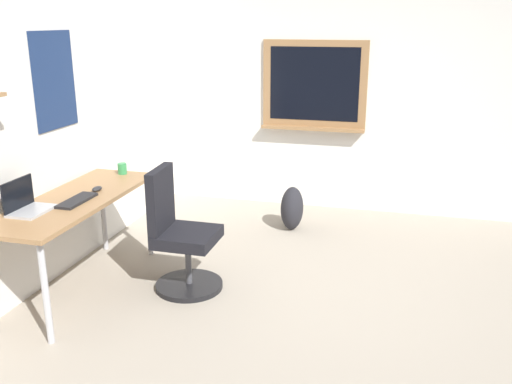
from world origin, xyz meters
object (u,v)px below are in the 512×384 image
Objects in this scene: laptop at (26,204)px; keyboard at (77,200)px; coffee_mug at (122,169)px; desk at (76,207)px; backpack at (292,208)px; computer_mouse at (97,189)px; office_chair at (180,238)px.

laptop is 0.35m from keyboard.
coffee_mug reaches higher than keyboard.
backpack is (1.68, -1.31, -0.45)m from desk.
computer_mouse is (0.56, -0.21, -0.04)m from laptop.
desk is 17.40× the size of coffee_mug.
computer_mouse is at bearing 91.10° from office_chair.
computer_mouse is (-0.01, 0.66, 0.34)m from office_chair.
computer_mouse is at bearing -19.46° from desk.
laptop reaches higher than desk.
laptop is at bearing 159.52° from computer_mouse.
laptop reaches higher than keyboard.
office_chair is 2.20× the size of backpack.
laptop is at bearing 171.46° from coffee_mug.
office_chair is 3.06× the size of laptop.
keyboard is 4.02× the size of coffee_mug.
desk is 5.16× the size of laptop.
office_chair is 2.57× the size of keyboard.
laptop is 0.60m from computer_mouse.
backpack is (2.04, -1.44, -0.57)m from laptop.
desk is 15.39× the size of computer_mouse.
keyboard is 3.56× the size of computer_mouse.
computer_mouse is (0.28, 0.00, 0.01)m from keyboard.
computer_mouse is at bearing -174.29° from coffee_mug.
laptop reaches higher than computer_mouse.
office_chair is 0.75m from computer_mouse.
backpack is at bearing -21.32° from office_chair.
desk reaches higher than backpack.
computer_mouse is at bearing 0.00° from keyboard.
desk is at bearing 106.19° from office_chair.
computer_mouse is 0.24× the size of backpack.
office_chair reaches higher than desk.
backpack is at bearing -35.28° from laptop.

